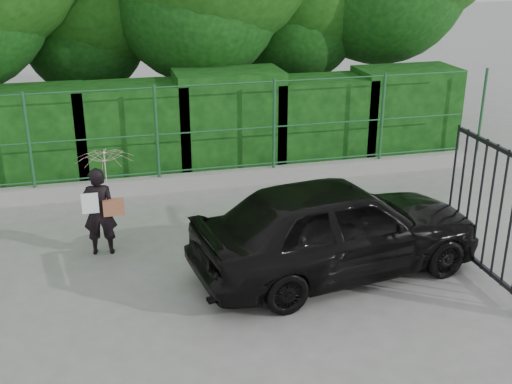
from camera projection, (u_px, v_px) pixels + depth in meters
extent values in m
plane|color=gray|center=(166.00, 316.00, 8.37)|extent=(80.00, 80.00, 0.00)
cube|color=#9E9E99|center=(139.00, 186.00, 12.38)|extent=(14.00, 0.25, 0.30)
cylinder|color=#1E542D|center=(29.00, 141.00, 11.56)|extent=(0.06, 0.06, 1.80)
cylinder|color=#1E542D|center=(157.00, 132.00, 12.08)|extent=(0.06, 0.06, 1.80)
cylinder|color=#1E542D|center=(274.00, 124.00, 12.60)|extent=(0.06, 0.06, 1.80)
cylinder|color=#1E542D|center=(382.00, 117.00, 13.12)|extent=(0.06, 0.06, 1.80)
cylinder|color=#1E542D|center=(482.00, 110.00, 13.64)|extent=(0.06, 0.06, 1.80)
cylinder|color=#1E542D|center=(138.00, 174.00, 12.29)|extent=(13.60, 0.03, 0.03)
cylinder|color=#1E542D|center=(135.00, 136.00, 12.01)|extent=(13.60, 0.03, 0.03)
cylinder|color=#1E542D|center=(132.00, 89.00, 11.68)|extent=(13.60, 0.03, 0.03)
cube|color=black|center=(29.00, 138.00, 12.53)|extent=(2.20, 1.20, 1.95)
cube|color=black|center=(132.00, 131.00, 12.98)|extent=(2.20, 1.20, 1.93)
cube|color=black|center=(229.00, 121.00, 13.40)|extent=(2.20, 1.20, 2.11)
cube|color=black|center=(319.00, 120.00, 13.90)|extent=(2.20, 1.20, 1.86)
cube|color=black|center=(404.00, 112.00, 14.33)|extent=(2.20, 1.20, 1.98)
cylinder|color=black|center=(101.00, 72.00, 15.34)|extent=(0.36, 0.36, 3.25)
cylinder|color=black|center=(210.00, 54.00, 14.82)|extent=(0.36, 0.36, 4.25)
cylinder|color=black|center=(304.00, 61.00, 16.15)|extent=(0.36, 0.36, 3.50)
cylinder|color=black|center=(385.00, 35.00, 16.01)|extent=(0.36, 0.36, 4.75)
cube|color=black|center=(483.00, 267.00, 9.31)|extent=(0.05, 2.00, 0.06)
cube|color=black|center=(500.00, 149.00, 8.65)|extent=(0.05, 2.00, 0.06)
cylinder|color=black|center=(511.00, 223.00, 8.57)|extent=(0.04, 0.04, 1.90)
cylinder|color=black|center=(500.00, 216.00, 8.80)|extent=(0.04, 0.04, 1.90)
cylinder|color=black|center=(489.00, 209.00, 9.03)|extent=(0.04, 0.04, 1.90)
cylinder|color=black|center=(479.00, 202.00, 9.25)|extent=(0.04, 0.04, 1.90)
cylinder|color=black|center=(470.00, 196.00, 9.48)|extent=(0.04, 0.04, 1.90)
cylinder|color=black|center=(461.00, 190.00, 9.70)|extent=(0.04, 0.04, 1.90)
cylinder|color=black|center=(452.00, 184.00, 9.93)|extent=(0.04, 0.04, 1.90)
imported|color=black|center=(99.00, 211.00, 9.82)|extent=(0.55, 0.39, 1.41)
imported|color=#FFC9D1|center=(106.00, 175.00, 9.69)|extent=(0.88, 0.90, 0.81)
cube|color=#93573B|center=(114.00, 207.00, 9.76)|extent=(0.32, 0.15, 0.24)
cube|color=white|center=(90.00, 203.00, 9.61)|extent=(0.25, 0.02, 0.32)
imported|color=black|center=(337.00, 227.00, 9.24)|extent=(4.46, 2.33, 1.45)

